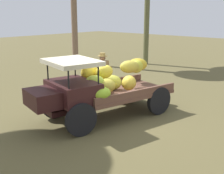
% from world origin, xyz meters
% --- Properties ---
extents(ground_plane, '(60.00, 60.00, 0.00)m').
position_xyz_m(ground_plane, '(0.00, 0.00, 0.00)').
color(ground_plane, brown).
extents(truck, '(4.70, 2.51, 1.88)m').
position_xyz_m(truck, '(0.11, -0.31, 0.94)').
color(truck, '#331717').
rests_on(truck, ground).
extents(farmer, '(0.53, 0.49, 1.75)m').
position_xyz_m(farmer, '(-1.33, -1.47, 1.00)').
color(farmer, '#505672').
rests_on(farmer, ground).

